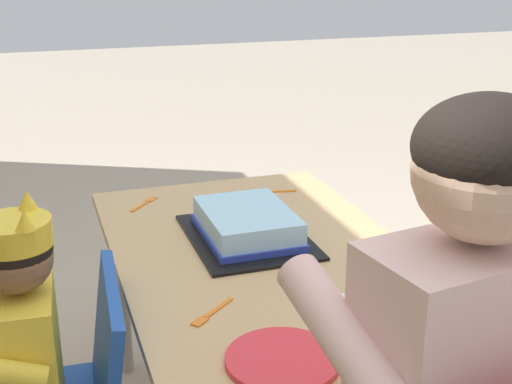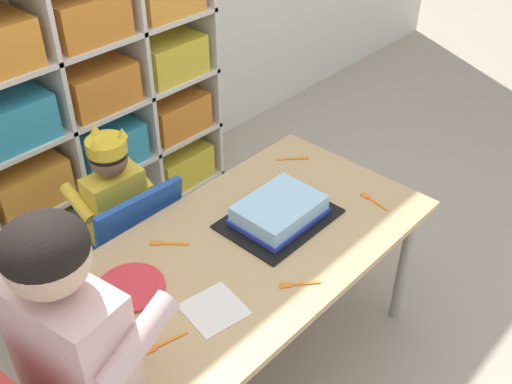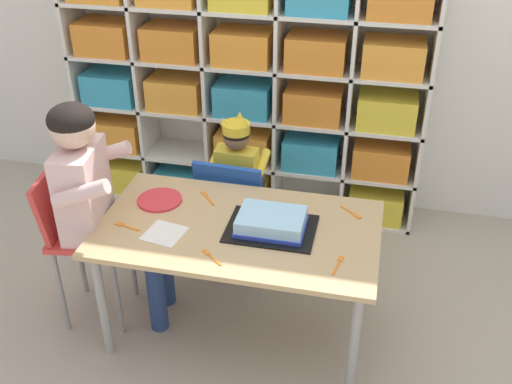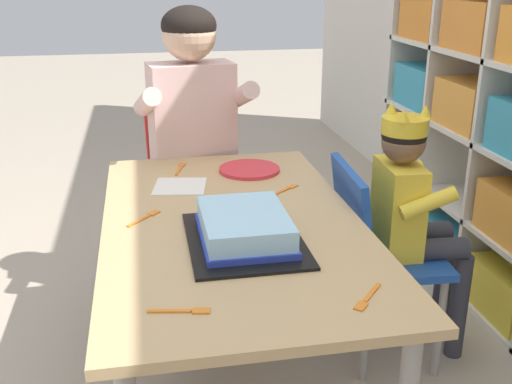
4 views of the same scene
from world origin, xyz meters
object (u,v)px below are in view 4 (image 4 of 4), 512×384
at_px(classroom_chair_blue, 375,244).
at_px(fork_scattered_mid_table, 184,311).
at_px(fork_beside_plate_stack, 145,217).
at_px(adult_helper_seated, 197,125).
at_px(birthday_cake_on_tray, 245,229).
at_px(fork_at_table_front_edge, 367,299).
at_px(fork_by_napkin, 180,168).
at_px(fork_near_child_seat, 285,190).
at_px(activity_table, 232,239).
at_px(child_with_crown, 412,205).
at_px(paper_plate_stack, 249,169).
at_px(classroom_chair_adult_side, 191,171).

distance_m(classroom_chair_blue, fork_scattered_mid_table, 0.90).
bearing_deg(fork_beside_plate_stack, adult_helper_seated, -159.48).
xyz_separation_m(birthday_cake_on_tray, fork_at_table_front_edge, (0.33, 0.20, -0.03)).
bearing_deg(fork_at_table_front_edge, fork_by_napkin, 59.60).
bearing_deg(fork_near_child_seat, activity_table, 5.82).
relative_size(adult_helper_seated, birthday_cake_on_tray, 2.91).
bearing_deg(child_with_crown, paper_plate_stack, 64.67).
relative_size(child_with_crown, fork_beside_plate_stack, 7.89).
height_order(child_with_crown, fork_scattered_mid_table, child_with_crown).
relative_size(adult_helper_seated, paper_plate_stack, 5.40).
bearing_deg(classroom_chair_blue, birthday_cake_on_tray, 125.26).
height_order(birthday_cake_on_tray, fork_at_table_front_edge, birthday_cake_on_tray).
xyz_separation_m(fork_at_table_front_edge, fork_beside_plate_stack, (-0.52, -0.44, 0.00)).
xyz_separation_m(activity_table, adult_helper_seated, (-0.62, -0.03, 0.17)).
distance_m(classroom_chair_adult_side, fork_scattered_mid_table, 1.19).
bearing_deg(adult_helper_seated, classroom_chair_blue, -51.11).
bearing_deg(activity_table, paper_plate_stack, 163.43).
bearing_deg(adult_helper_seated, classroom_chair_adult_side, 90.00).
height_order(fork_near_child_seat, fork_by_napkin, same).
distance_m(classroom_chair_adult_side, fork_by_napkin, 0.29).
distance_m(activity_table, classroom_chair_adult_side, 0.74).
relative_size(classroom_chair_blue, fork_near_child_seat, 6.01).
height_order(classroom_chair_blue, fork_at_table_front_edge, classroom_chair_blue).
distance_m(fork_at_table_front_edge, fork_by_napkin, 0.99).
bearing_deg(classroom_chair_adult_side, paper_plate_stack, -71.66).
bearing_deg(classroom_chair_blue, adult_helper_seated, 51.01).
bearing_deg(fork_beside_plate_stack, fork_by_napkin, -156.73).
relative_size(classroom_chair_blue, fork_scattered_mid_table, 5.18).
bearing_deg(birthday_cake_on_tray, paper_plate_stack, 168.62).
bearing_deg(fork_scattered_mid_table, fork_at_table_front_edge, -173.02).
xyz_separation_m(classroom_chair_adult_side, fork_near_child_seat, (0.54, 0.25, 0.10)).
bearing_deg(adult_helper_seated, paper_plate_stack, -63.62).
bearing_deg(fork_by_napkin, adult_helper_seated, 167.87).
height_order(adult_helper_seated, fork_beside_plate_stack, adult_helper_seated).
relative_size(activity_table, adult_helper_seated, 1.10).
height_order(activity_table, fork_by_napkin, fork_by_napkin).
bearing_deg(fork_by_napkin, fork_beside_plate_stack, -2.19).
xyz_separation_m(fork_near_child_seat, fork_by_napkin, (-0.27, -0.30, 0.00)).
relative_size(activity_table, classroom_chair_blue, 1.85).
relative_size(birthday_cake_on_tray, fork_beside_plate_stack, 3.55).
height_order(classroom_chair_adult_side, fork_at_table_front_edge, classroom_chair_adult_side).
bearing_deg(paper_plate_stack, fork_near_child_seat, 20.47).
relative_size(classroom_chair_blue, classroom_chair_adult_side, 0.85).
bearing_deg(child_with_crown, classroom_chair_blue, 90.32).
xyz_separation_m(child_with_crown, fork_beside_plate_stack, (0.09, -0.82, 0.06)).
distance_m(child_with_crown, birthday_cake_on_tray, 0.65).
bearing_deg(fork_at_table_front_edge, child_with_crown, 9.09).
height_order(classroom_chair_blue, paper_plate_stack, classroom_chair_blue).
height_order(classroom_chair_blue, adult_helper_seated, adult_helper_seated).
relative_size(classroom_chair_blue, paper_plate_stack, 3.20).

